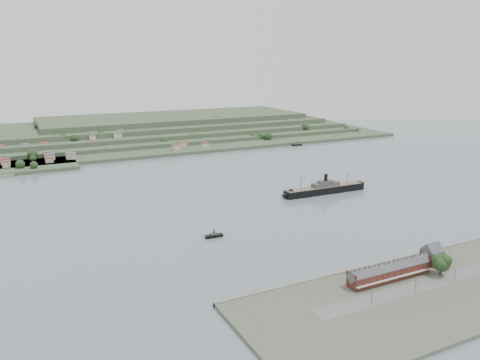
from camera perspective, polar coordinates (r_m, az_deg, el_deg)
name	(u,v)px	position (r m, az deg, el deg)	size (l,w,h in m)	color
ground	(261,202)	(416.60, 2.58, -2.72)	(1400.00, 1400.00, 0.00)	slate
near_shore	(428,291)	(279.84, 21.91, -12.46)	(220.00, 80.00, 2.60)	#4C5142
terrace_row	(390,271)	(282.01, 17.78, -10.55)	(55.60, 9.80, 11.07)	#4A211A
gabled_building	(432,255)	(309.66, 22.34, -8.41)	(10.40, 10.18, 14.09)	#4A211A
far_peninsula	(160,130)	(781.21, -9.74, 6.05)	(760.00, 309.00, 30.00)	#394F34
steamship	(322,189)	(448.03, 9.94, -1.14)	(93.13, 13.03, 22.35)	black
tugboat	(214,235)	(335.73, -3.18, -6.77)	(13.05, 4.08, 5.80)	black
ferry_east	(297,145)	(697.45, 6.96, 4.30)	(15.86, 4.47, 5.94)	black
fig_tree	(443,262)	(295.48, 23.47, -9.18)	(12.21, 10.57, 13.63)	#3A291B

